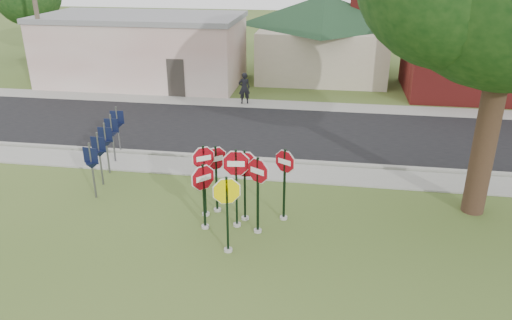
% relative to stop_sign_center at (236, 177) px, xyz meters
% --- Properties ---
extents(ground, '(120.00, 120.00, 0.00)m').
position_rel_stop_sign_center_xyz_m(ground, '(-0.13, -1.38, -1.65)').
color(ground, '#405921').
rests_on(ground, ground).
extents(sidewalk_near, '(60.00, 1.60, 0.06)m').
position_rel_stop_sign_center_xyz_m(sidewalk_near, '(-0.13, 4.12, -1.62)').
color(sidewalk_near, gray).
rests_on(sidewalk_near, ground).
extents(road, '(60.00, 7.00, 0.04)m').
position_rel_stop_sign_center_xyz_m(road, '(-0.13, 8.62, -1.63)').
color(road, black).
rests_on(road, ground).
extents(sidewalk_far, '(60.00, 1.60, 0.06)m').
position_rel_stop_sign_center_xyz_m(sidewalk_far, '(-0.13, 12.92, -1.62)').
color(sidewalk_far, gray).
rests_on(sidewalk_far, ground).
extents(curb, '(60.00, 0.20, 0.14)m').
position_rel_stop_sign_center_xyz_m(curb, '(-0.13, 5.12, -1.58)').
color(curb, gray).
rests_on(curb, ground).
extents(stop_sign_center, '(1.09, 0.24, 2.64)m').
position_rel_stop_sign_center_xyz_m(stop_sign_center, '(0.00, 0.00, 0.00)').
color(stop_sign_center, '#A09E97').
rests_on(stop_sign_center, ground).
extents(stop_sign_yellow, '(1.00, 0.37, 2.41)m').
position_rel_stop_sign_center_xyz_m(stop_sign_yellow, '(0.02, -1.41, -0.18)').
color(stop_sign_yellow, '#A09E97').
rests_on(stop_sign_yellow, ground).
extents(stop_sign_left, '(0.75, 0.79, 2.22)m').
position_rel_stop_sign_center_xyz_m(stop_sign_left, '(-0.94, -0.26, -0.32)').
color(stop_sign_left, '#A09E97').
rests_on(stop_sign_left, ground).
extents(stop_sign_right, '(0.90, 0.55, 2.53)m').
position_rel_stop_sign_center_xyz_m(stop_sign_right, '(0.68, -0.25, -0.09)').
color(stop_sign_right, '#A09E97').
rests_on(stop_sign_right, ground).
extents(stop_sign_back_right, '(1.16, 0.24, 2.46)m').
position_rel_stop_sign_center_xyz_m(stop_sign_back_right, '(0.17, 0.44, -0.13)').
color(stop_sign_back_right, '#A09E97').
rests_on(stop_sign_back_right, ground).
extents(stop_sign_back_left, '(0.82, 0.67, 2.36)m').
position_rel_stop_sign_center_xyz_m(stop_sign_back_left, '(-0.81, 0.83, -0.21)').
color(stop_sign_back_left, '#A09E97').
rests_on(stop_sign_back_left, ground).
extents(stop_sign_far_right, '(0.86, 0.52, 2.46)m').
position_rel_stop_sign_center_xyz_m(stop_sign_far_right, '(1.37, 0.65, -0.15)').
color(stop_sign_far_right, '#A09E97').
rests_on(stop_sign_far_right, ground).
extents(stop_sign_far_left, '(0.84, 0.57, 2.48)m').
position_rel_stop_sign_center_xyz_m(stop_sign_far_left, '(-1.11, 0.51, -0.14)').
color(stop_sign_far_left, '#A09E97').
rests_on(stop_sign_far_left, ground).
extents(route_sign_row, '(1.43, 4.63, 2.00)m').
position_rel_stop_sign_center_xyz_m(route_sign_row, '(-5.53, 3.12, -0.43)').
color(route_sign_row, '#59595E').
rests_on(route_sign_row, ground).
extents(building_stucco, '(12.20, 6.20, 4.20)m').
position_rel_stop_sign_center_xyz_m(building_stucco, '(-9.13, 16.62, 0.50)').
color(building_stucco, silver).
rests_on(building_stucco, ground).
extents(building_house, '(11.60, 11.60, 6.20)m').
position_rel_stop_sign_center_xyz_m(building_house, '(1.87, 20.62, 2.00)').
color(building_house, '#B8A992').
rests_on(building_house, ground).
extents(building_brick, '(10.20, 6.20, 4.75)m').
position_rel_stop_sign_center_xyz_m(building_brick, '(11.87, 17.12, 0.75)').
color(building_brick, maroon).
rests_on(building_brick, ground).
extents(utility_pole_near, '(2.20, 0.26, 9.50)m').
position_rel_stop_sign_center_xyz_m(utility_pole_near, '(-14.13, 13.82, 3.32)').
color(utility_pole_near, '#473C2F').
rests_on(utility_pole_near, ground).
extents(pedestrian, '(0.71, 0.57, 1.70)m').
position_rel_stop_sign_center_xyz_m(pedestrian, '(-2.06, 12.84, -0.74)').
color(pedestrian, black).
rests_on(pedestrian, sidewalk_far).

